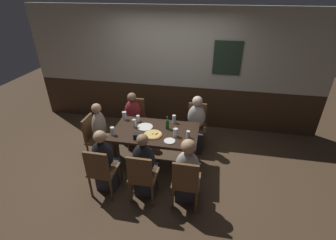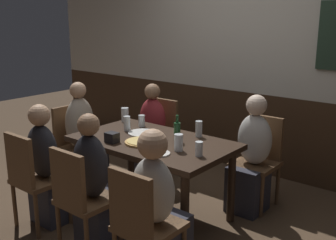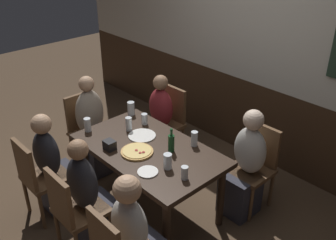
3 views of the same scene
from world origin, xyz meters
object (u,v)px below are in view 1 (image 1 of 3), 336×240
Objects in this scene: dining_table at (155,135)px; plate_white_small at (170,141)px; person_right_near at (187,174)px; highball_clear at (176,133)px; beer_glass_tall at (138,119)px; chair_left_near at (101,170)px; person_left_far at (133,123)px; pint_glass_pale at (134,124)px; person_right_far at (196,128)px; chair_left_far at (135,117)px; chair_head_west at (95,136)px; person_head_west at (103,137)px; plate_white_large at (145,127)px; chair_right_near at (186,181)px; tumbler_short at (188,135)px; pint_glass_amber at (113,131)px; pizza at (153,134)px; chair_mid_near at (142,175)px; person_left_near at (106,164)px; person_mid_near at (145,169)px; tumbler_water at (174,119)px; pint_glass_stout at (125,116)px; chair_right_far at (196,123)px; condiment_caddy at (137,136)px; beer_bottle_green at (167,124)px.

plate_white_small is at bearing -41.27° from dining_table.
person_right_near is 0.73m from highball_clear.
chair_left_near is at bearing -102.87° from beer_glass_tall.
pint_glass_pale is (0.25, -0.61, 0.35)m from person_left_far.
chair_left_near is 1.99m from person_right_far.
chair_left_far is at bearing 90.00° from chair_left_near.
person_head_west reaches higher than chair_head_west.
person_head_west reaches higher than chair_left_near.
chair_right_near is at bearing -47.74° from plate_white_large.
person_right_near is 1.44m from beer_glass_tall.
tumbler_short is 1.03m from beer_glass_tall.
person_head_west is at bearing 142.21° from pint_glass_amber.
dining_table is 0.95m from person_right_far.
chair_left_near is 2.89× the size of pizza.
person_left_near reaches higher than chair_mid_near.
person_mid_near is (0.00, 0.16, -0.03)m from chair_mid_near.
person_mid_near reaches higher than person_left_far.
tumbler_water is 0.61m from plate_white_small.
person_right_near is at bearing -46.72° from person_left_far.
plate_white_small is at bearing 129.26° from person_right_near.
dining_table is at bearing -52.80° from chair_left_far.
beer_glass_tall is at bearing 24.52° from person_head_west.
plate_white_small is at bearing 63.02° from chair_mid_near.
person_right_far is 1.51m from person_mid_near.
pint_glass_stout is (-1.30, 1.15, 0.31)m from chair_right_near.
pint_glass_pale is (-0.76, 0.16, 0.00)m from highball_clear.
highball_clear is at bearing -25.80° from beer_glass_tall.
person_left_far is at bearing 142.52° from highball_clear.
chair_right_far is 1.46m from condiment_caddy.
person_head_west reaches higher than person_mid_near.
person_right_far is 1.00× the size of person_mid_near.
pint_glass_pale is at bearing 117.64° from person_mid_near.
person_left_near is (0.00, -1.53, -0.03)m from chair_left_far.
pint_glass_pale is (0.26, -0.23, -0.00)m from pint_glass_stout.
person_right_far is at bearing 22.78° from person_head_west.
chair_left_far is 1.13m from pint_glass_amber.
person_left_near is 9.25× the size of tumbler_short.
person_right_far is 10.22× the size of condiment_caddy.
person_left_near is (-0.64, 0.16, -0.03)m from chair_mid_near.
plate_white_large is 2.50× the size of condiment_caddy.
chair_right_near is at bearing -47.38° from beer_glass_tall.
highball_clear is (1.01, -0.94, 0.30)m from chair_left_far.
chair_left_far is (-1.28, 0.00, 0.00)m from chair_right_far.
person_mid_near is at bearing -89.03° from pizza.
person_right_near is at bearing 90.00° from chair_right_near.
chair_left_far is 0.17m from person_left_far.
pint_glass_amber is (-0.66, -0.11, 0.05)m from pizza.
chair_mid_near is 6.20× the size of pint_glass_amber.
person_left_far is at bearing 145.86° from beer_bottle_green.
person_right_far is 9.41× the size of tumbler_short.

